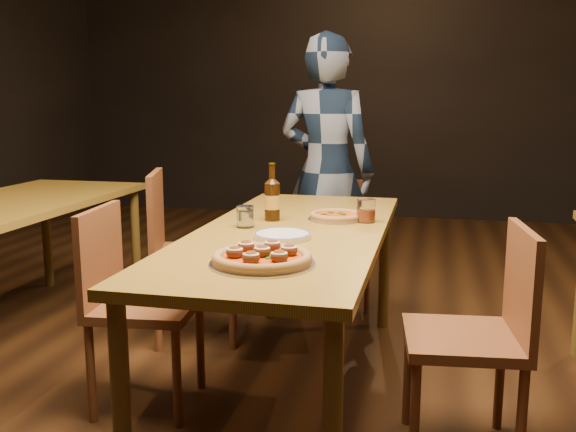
% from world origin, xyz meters
% --- Properties ---
extents(ground, '(9.00, 9.00, 0.00)m').
position_xyz_m(ground, '(0.00, 0.00, 0.00)').
color(ground, black).
extents(table_main, '(0.80, 2.00, 0.75)m').
position_xyz_m(table_main, '(0.00, 0.00, 0.68)').
color(table_main, brown).
rests_on(table_main, ground).
extents(chair_main_nw, '(0.46, 0.46, 0.90)m').
position_xyz_m(chair_main_nw, '(-0.57, -0.26, 0.45)').
color(chair_main_nw, '#5C3418').
rests_on(chair_main_nw, ground).
extents(chair_main_sw, '(0.57, 0.57, 0.97)m').
position_xyz_m(chair_main_sw, '(-0.65, 0.54, 0.49)').
color(chair_main_sw, '#5C3418').
rests_on(chair_main_sw, ground).
extents(chair_main_e, '(0.47, 0.47, 0.90)m').
position_xyz_m(chair_main_e, '(0.73, -0.34, 0.45)').
color(chair_main_e, '#5C3418').
rests_on(chair_main_e, ground).
extents(chair_end, '(0.48, 0.48, 0.83)m').
position_xyz_m(chair_end, '(0.02, 1.25, 0.41)').
color(chair_end, '#5C3418').
rests_on(chair_end, ground).
extents(pizza_meatball, '(0.37, 0.37, 0.07)m').
position_xyz_m(pizza_meatball, '(0.03, -0.60, 0.78)').
color(pizza_meatball, '#B7B7BF').
rests_on(pizza_meatball, table_main).
extents(pizza_margherita, '(0.27, 0.27, 0.04)m').
position_xyz_m(pizza_margherita, '(0.16, 0.28, 0.77)').
color(pizza_margherita, '#B7B7BF').
rests_on(pizza_margherita, table_main).
extents(plate_stack, '(0.23, 0.23, 0.02)m').
position_xyz_m(plate_stack, '(0.01, -0.18, 0.76)').
color(plate_stack, white).
rests_on(plate_stack, table_main).
extents(beer_bottle, '(0.07, 0.07, 0.26)m').
position_xyz_m(beer_bottle, '(-0.13, 0.19, 0.84)').
color(beer_bottle, black).
rests_on(beer_bottle, table_main).
extents(water_glass, '(0.08, 0.08, 0.10)m').
position_xyz_m(water_glass, '(-0.21, 0.01, 0.80)').
color(water_glass, white).
rests_on(water_glass, table_main).
extents(amber_glass, '(0.09, 0.09, 0.11)m').
position_xyz_m(amber_glass, '(0.30, 0.25, 0.80)').
color(amber_glass, '#AC4013').
rests_on(amber_glass, table_main).
extents(diner, '(0.69, 0.52, 1.71)m').
position_xyz_m(diner, '(-0.07, 1.33, 0.85)').
color(diner, black).
rests_on(diner, ground).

